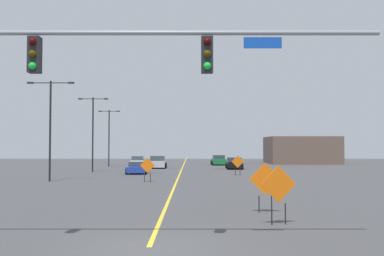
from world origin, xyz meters
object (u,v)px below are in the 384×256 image
Objects in this scene: construction_sign_median_near at (278,187)px; car_green_passing at (218,160)px; car_blue_near at (137,168)px; construction_sign_right_shoulder at (147,167)px; street_lamp_mid_left at (49,121)px; street_lamp_far_left at (92,128)px; construction_sign_right_lane at (264,181)px; car_black_approaching at (233,163)px; car_white_distant at (137,161)px; car_silver_far at (157,162)px; street_lamp_mid_right at (108,133)px; construction_sign_left_lane at (237,163)px; traffic_signal_assembly at (42,71)px.

car_green_passing is at bearing 89.21° from construction_sign_median_near.
construction_sign_right_shoulder is at bearing -78.74° from car_blue_near.
street_lamp_mid_left is 1.93× the size of car_green_passing.
street_lamp_far_left reaches higher than construction_sign_right_lane.
construction_sign_median_near reaches higher than car_green_passing.
street_lamp_far_left is at bearing -157.60° from car_black_approaching.
car_black_approaching is at bearing 87.02° from construction_sign_median_near.
street_lamp_far_left reaches higher than construction_sign_right_shoulder.
car_white_distant is (3.84, 25.74, -4.13)m from street_lamp_mid_left.
car_silver_far is at bearing 101.59° from construction_sign_right_lane.
construction_sign_right_lane is at bearing -47.93° from street_lamp_mid_left.
car_green_passing is 0.92× the size of car_blue_near.
construction_sign_right_lane is at bearing 90.26° from construction_sign_median_near.
street_lamp_mid_right reaches higher than car_silver_far.
construction_sign_right_lane reaches higher than car_white_distant.
construction_sign_left_lane is (1.19, 22.94, -0.15)m from construction_sign_right_lane.
construction_sign_right_lane is at bearing -71.47° from car_blue_near.
street_lamp_mid_right is at bearing 108.47° from construction_sign_median_near.
street_lamp_mid_left reaches higher than construction_sign_median_near.
car_silver_far is at bearing 168.35° from car_black_approaching.
car_black_approaching is at bearing 38.40° from car_blue_near.
construction_sign_median_near is at bearing -79.21° from car_silver_far.
traffic_signal_assembly is at bearing -154.36° from construction_sign_median_near.
car_white_distant is 0.92× the size of car_blue_near.
construction_sign_right_shoulder is (7.82, -0.34, -3.59)m from street_lamp_mid_left.
construction_sign_right_shoulder reaches higher than car_silver_far.
car_green_passing is at bearing 45.78° from car_silver_far.
construction_sign_right_shoulder is 29.96m from car_green_passing.
car_silver_far is at bearing 83.15° from car_blue_near.
construction_sign_right_lane is 0.48× the size of car_silver_far.
construction_sign_right_lane is at bearing -92.97° from construction_sign_left_lane.
street_lamp_mid_right is 17.59m from car_black_approaching.
construction_sign_left_lane is at bearing 42.65° from construction_sign_right_shoulder.
street_lamp_far_left is (-6.31, 34.40, -0.34)m from traffic_signal_assembly.
car_green_passing is 0.93× the size of car_silver_far.
car_silver_far is (3.17, -5.39, 0.06)m from car_white_distant.
construction_sign_median_near is 0.48× the size of car_blue_near.
car_blue_near is at bearing 106.83° from construction_sign_median_near.
construction_sign_median_near is at bearing -52.50° from street_lamp_mid_left.
car_white_distant is (-11.83, 18.84, -0.55)m from construction_sign_left_lane.
construction_sign_median_near is 0.48× the size of car_silver_far.
construction_sign_median_near is at bearing -92.62° from construction_sign_left_lane.
car_blue_near is (-2.05, 10.29, -0.63)m from construction_sign_right_shoulder.
construction_sign_right_lane is 22.97m from construction_sign_left_lane.
traffic_signal_assembly is 1.89× the size of street_lamp_far_left.
construction_sign_right_shoulder is (-6.66, 15.70, -0.16)m from construction_sign_right_lane.
street_lamp_far_left reaches higher than car_blue_near.
car_white_distant is (-3.97, 26.08, -0.54)m from construction_sign_right_shoulder.
car_blue_near is at bearing 59.91° from street_lamp_mid_left.
car_black_approaching is at bearing -11.65° from car_silver_far.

